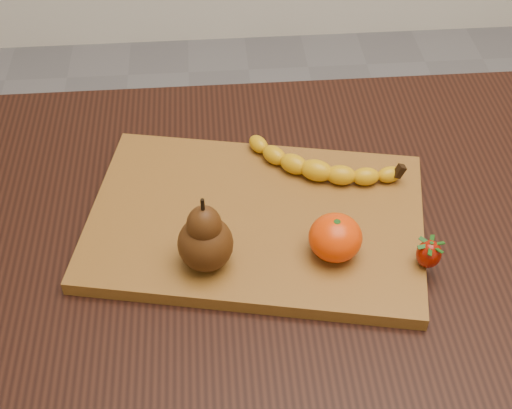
{
  "coord_description": "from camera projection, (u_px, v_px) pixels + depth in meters",
  "views": [
    {
      "loc": [
        -0.15,
        -0.67,
        1.47
      ],
      "look_at": [
        -0.09,
        0.01,
        0.8
      ],
      "focal_mm": 50.0,
      "sensor_mm": 36.0,
      "label": 1
    }
  ],
  "objects": [
    {
      "name": "banana",
      "position": [
        317.0,
        170.0,
        1.01
      ],
      "size": [
        0.2,
        0.13,
        0.03
      ],
      "primitive_type": null,
      "rotation": [
        0.0,
        0.0,
        -0.43
      ],
      "color": "#DBA20A",
      "rests_on": "cutting_board"
    },
    {
      "name": "strawberry",
      "position": [
        429.0,
        253.0,
        0.89
      ],
      "size": [
        0.04,
        0.04,
        0.04
      ],
      "primitive_type": null,
      "rotation": [
        0.0,
        0.0,
        0.16
      ],
      "color": "#8D1103",
      "rests_on": "cutting_board"
    },
    {
      "name": "pear",
      "position": [
        205.0,
        233.0,
        0.87
      ],
      "size": [
        0.09,
        0.09,
        0.11
      ],
      "primitive_type": null,
      "rotation": [
        0.0,
        0.0,
        -0.33
      ],
      "color": "#44240B",
      "rests_on": "cutting_board"
    },
    {
      "name": "table",
      "position": [
        320.0,
        273.0,
        1.05
      ],
      "size": [
        1.0,
        0.7,
        0.76
      ],
      "color": "black",
      "rests_on": "ground"
    },
    {
      "name": "cutting_board",
      "position": [
        256.0,
        220.0,
        0.97
      ],
      "size": [
        0.5,
        0.38,
        0.02
      ],
      "primitive_type": "cube",
      "rotation": [
        0.0,
        0.0,
        -0.2
      ],
      "color": "brown",
      "rests_on": "table"
    },
    {
      "name": "mandarin",
      "position": [
        335.0,
        238.0,
        0.9
      ],
      "size": [
        0.08,
        0.08,
        0.06
      ],
      "primitive_type": "ellipsoid",
      "rotation": [
        0.0,
        0.0,
        -0.26
      ],
      "color": "#E83A02",
      "rests_on": "cutting_board"
    }
  ]
}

